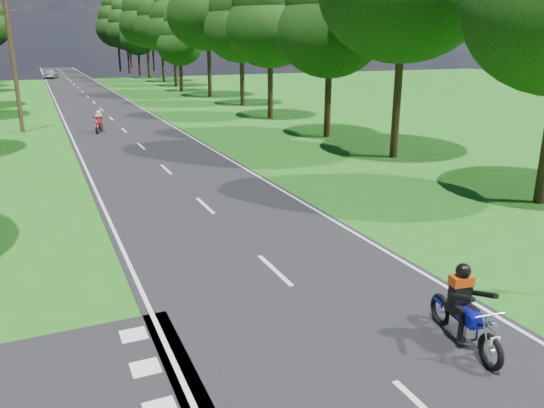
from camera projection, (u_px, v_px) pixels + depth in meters
name	position (u px, v px, depth m)	size (l,w,h in m)	color
ground	(312.00, 305.00, 11.61)	(160.00, 160.00, 0.00)	#1A5914
main_road	(88.00, 97.00, 55.34)	(7.00, 140.00, 0.02)	black
road_markings	(88.00, 98.00, 53.65)	(7.40, 140.00, 0.01)	silver
treeline	(85.00, 17.00, 62.27)	(40.00, 115.35, 14.78)	black
telegraph_pole	(14.00, 66.00, 32.59)	(1.20, 0.26, 8.00)	#382616
rider_near_blue	(466.00, 307.00, 9.85)	(0.63, 1.90, 1.58)	#0D1299
rider_far_red	(99.00, 121.00, 33.40)	(0.55, 1.65, 1.37)	#A20C1C
distant_car	(51.00, 74.00, 82.34)	(1.71, 4.26, 1.45)	#AEB0B5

